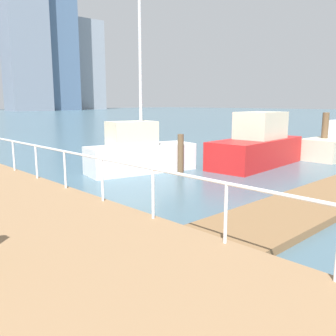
{
  "coord_description": "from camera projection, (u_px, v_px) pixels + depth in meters",
  "views": [
    {
      "loc": [
        -7.93,
        5.78,
        2.78
      ],
      "look_at": [
        -1.67,
        12.35,
        1.14
      ],
      "focal_mm": 38.72,
      "sensor_mm": 36.0,
      "label": 1
    }
  ],
  "objects": [
    {
      "name": "ground_plane",
      "position": [
        76.0,
        166.0,
        16.01
      ],
      "size": [
        300.0,
        300.0,
        0.0
      ],
      "primitive_type": "plane",
      "color": "#476675"
    },
    {
      "name": "dock_piling_0",
      "position": [
        324.0,
        136.0,
        18.04
      ],
      "size": [
        0.31,
        0.31,
        2.3
      ],
      "primitive_type": "cylinder",
      "color": "brown",
      "rests_on": "ground_plane"
    },
    {
      "name": "dock_piling_3",
      "position": [
        278.0,
        139.0,
        17.24
      ],
      "size": [
        0.32,
        0.32,
        2.13
      ],
      "primitive_type": "cylinder",
      "color": "#473826",
      "rests_on": "ground_plane"
    },
    {
      "name": "dock_piling_4",
      "position": [
        181.0,
        153.0,
        14.49
      ],
      "size": [
        0.24,
        0.24,
        1.55
      ],
      "primitive_type": "cylinder",
      "color": "brown",
      "rests_on": "ground_plane"
    },
    {
      "name": "moored_boat_3",
      "position": [
        257.0,
        145.0,
        16.11
      ],
      "size": [
        5.43,
        2.36,
        2.38
      ],
      "color": "red",
      "rests_on": "ground_plane"
    },
    {
      "name": "moored_boat_5",
      "position": [
        139.0,
        152.0,
        14.6
      ],
      "size": [
        4.65,
        2.33,
        7.44
      ],
      "color": "white",
      "rests_on": "ground_plane"
    },
    {
      "name": "skyline_tower_5",
      "position": [
        54.0,
        23.0,
        129.59
      ],
      "size": [
        13.77,
        10.01,
        61.95
      ],
      "primitive_type": "cube",
      "rotation": [
        0.0,
        0.0,
        -0.01
      ],
      "color": "slate",
      "rests_on": "ground_plane"
    },
    {
      "name": "skyline_tower_6",
      "position": [
        87.0,
        66.0,
        150.74
      ],
      "size": [
        13.29,
        8.59,
        35.93
      ],
      "primitive_type": "cube",
      "rotation": [
        0.0,
        0.0,
        -0.04
      ],
      "color": "#8C939E",
      "rests_on": "ground_plane"
    }
  ]
}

